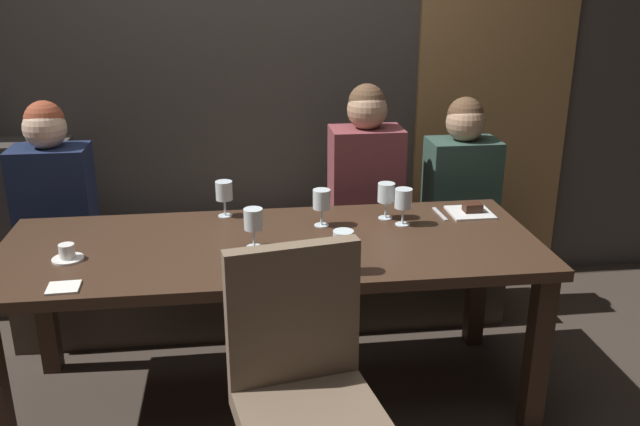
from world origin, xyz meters
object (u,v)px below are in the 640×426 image
at_px(chair_near_side, 303,379).
at_px(wine_glass_end_right, 253,220).
at_px(wine_glass_far_right, 322,201).
at_px(wine_glass_end_left, 224,192).
at_px(diner_redhead, 53,185).
at_px(diner_far_end, 462,172).
at_px(diner_bearded, 366,169).
at_px(wine_glass_near_left, 343,244).
at_px(banquette_bench, 266,282).
at_px(wine_glass_center_front, 403,200).
at_px(fork_on_table, 440,214).
at_px(wine_glass_near_right, 386,194).
at_px(dining_table, 272,262).
at_px(dessert_plate, 471,211).
at_px(espresso_cup, 67,254).

distance_m(chair_near_side, wine_glass_end_right, 0.75).
bearing_deg(wine_glass_far_right, wine_glass_end_left, 157.29).
height_order(diner_redhead, diner_far_end, diner_redhead).
relative_size(diner_bearded, wine_glass_end_left, 4.99).
xyz_separation_m(diner_far_end, wine_glass_end_right, (-1.11, -0.74, 0.06)).
bearing_deg(wine_glass_end_left, wine_glass_near_left, -56.93).
distance_m(banquette_bench, wine_glass_center_front, 1.02).
height_order(wine_glass_end_right, fork_on_table, wine_glass_end_right).
bearing_deg(diner_bearded, diner_far_end, 2.04).
bearing_deg(fork_on_table, wine_glass_center_front, -155.16).
relative_size(diner_redhead, wine_glass_near_right, 4.70).
relative_size(wine_glass_center_front, fork_on_table, 0.96).
bearing_deg(wine_glass_center_front, wine_glass_end_right, -164.92).
bearing_deg(diner_bearded, wine_glass_near_right, -89.54).
xyz_separation_m(dining_table, chair_near_side, (0.05, -0.72, -0.09)).
height_order(diner_bearded, wine_glass_near_left, diner_bearded).
bearing_deg(dessert_plate, wine_glass_end_right, -164.53).
bearing_deg(dessert_plate, wine_glass_center_front, -163.81).
relative_size(chair_near_side, fork_on_table, 5.76).
xyz_separation_m(wine_glass_end_right, fork_on_table, (0.85, 0.28, -0.11)).
bearing_deg(wine_glass_near_right, wine_glass_end_right, -156.05).
relative_size(diner_far_end, wine_glass_end_left, 4.50).
relative_size(wine_glass_near_left, wine_glass_end_right, 1.00).
height_order(wine_glass_far_right, wine_glass_end_right, same).
bearing_deg(diner_bearded, chair_near_side, -108.40).
height_order(banquette_bench, chair_near_side, chair_near_side).
xyz_separation_m(dining_table, espresso_cup, (-0.79, -0.08, 0.11)).
bearing_deg(diner_redhead, chair_near_side, -52.81).
bearing_deg(wine_glass_far_right, diner_redhead, 157.45).
height_order(banquette_bench, wine_glass_near_left, wine_glass_near_left).
bearing_deg(dining_table, chair_near_side, -85.65).
bearing_deg(chair_near_side, wine_glass_near_left, 64.49).
bearing_deg(diner_far_end, dining_table, -145.90).
relative_size(diner_far_end, wine_glass_center_front, 4.50).
distance_m(diner_bearded, wine_glass_near_left, 1.04).
height_order(dining_table, wine_glass_center_front, wine_glass_center_front).
bearing_deg(wine_glass_center_front, wine_glass_end_left, 164.88).
relative_size(diner_far_end, wine_glass_near_left, 4.50).
height_order(chair_near_side, wine_glass_center_front, chair_near_side).
bearing_deg(diner_bearded, banquette_bench, 178.16).
distance_m(banquette_bench, wine_glass_end_left, 0.75).
bearing_deg(dining_table, diner_bearded, 52.61).
bearing_deg(wine_glass_near_left, dessert_plate, 39.28).
xyz_separation_m(dining_table, wine_glass_end_left, (-0.19, 0.34, 0.20)).
distance_m(wine_glass_near_right, wine_glass_near_left, 0.61).
bearing_deg(wine_glass_near_right, diner_redhead, 163.36).
bearing_deg(diner_bearded, wine_glass_end_right, -129.29).
distance_m(diner_far_end, wine_glass_end_left, 1.28).
distance_m(dining_table, wine_glass_end_left, 0.44).
bearing_deg(wine_glass_near_right, wine_glass_center_front, -57.76).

